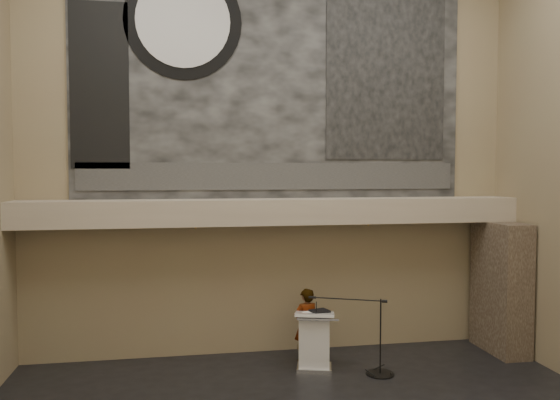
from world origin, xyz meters
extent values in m
cube|color=#887356|center=(0.00, 4.00, 4.25)|extent=(10.00, 0.02, 8.50)
cube|color=#887356|center=(0.00, -4.00, 4.25)|extent=(10.00, 0.02, 8.50)
cube|color=tan|center=(0.00, 3.60, 2.95)|extent=(10.00, 0.80, 0.50)
cylinder|color=#B2893D|center=(-1.60, 3.55, 2.67)|extent=(0.04, 0.04, 0.06)
cylinder|color=#B2893D|center=(1.90, 3.55, 2.67)|extent=(0.04, 0.04, 0.06)
cube|color=black|center=(0.00, 3.97, 5.70)|extent=(8.00, 0.05, 5.00)
cube|color=#303030|center=(0.00, 3.93, 3.65)|extent=(7.76, 0.02, 0.55)
cylinder|color=black|center=(-1.80, 3.93, 6.70)|extent=(2.30, 0.02, 2.30)
cylinder|color=silver|center=(-1.80, 3.91, 6.70)|extent=(1.84, 0.02, 1.84)
cube|color=black|center=(2.40, 3.93, 5.80)|extent=(2.60, 0.02, 3.60)
cube|color=black|center=(-3.40, 3.93, 5.40)|extent=(1.10, 0.02, 3.20)
cube|color=#403327|center=(4.65, 3.15, 1.35)|extent=(0.60, 1.40, 2.70)
cube|color=silver|center=(0.58, 2.76, 0.04)|extent=(0.75, 0.64, 0.08)
cube|color=silver|center=(0.58, 2.76, 0.56)|extent=(0.65, 0.53, 0.96)
cube|color=silver|center=(0.58, 2.74, 1.07)|extent=(0.83, 0.68, 0.13)
cube|color=black|center=(0.68, 2.78, 1.12)|extent=(0.40, 0.36, 0.04)
cube|color=white|center=(0.51, 2.72, 1.10)|extent=(0.33, 0.38, 0.00)
imported|color=white|center=(0.53, 3.26, 0.73)|extent=(0.60, 0.47, 1.45)
cylinder|color=black|center=(1.73, 2.33, 0.01)|extent=(0.52, 0.52, 0.02)
cylinder|color=black|center=(1.73, 2.33, 0.71)|extent=(0.03, 0.03, 1.41)
cylinder|color=black|center=(1.14, 2.58, 1.37)|extent=(1.31, 0.58, 0.02)
camera|label=1|loc=(-1.81, -7.09, 3.75)|focal=35.00mm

